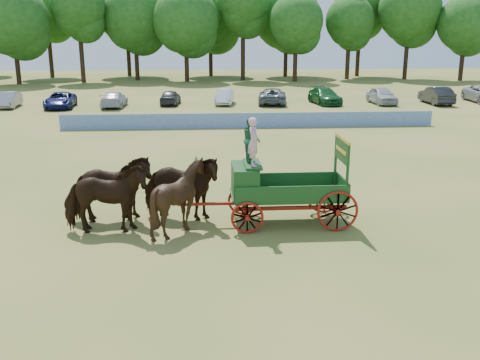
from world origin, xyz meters
name	(u,v)px	position (x,y,z in m)	size (l,w,h in m)	color
ground	(319,209)	(0.00, 0.00, 0.00)	(160.00, 160.00, 0.00)	olive
horse_lead_left	(105,199)	(-7.52, -1.92, 1.18)	(1.28, 2.80, 2.36)	black
horse_lead_right	(111,189)	(-7.52, -0.82, 1.18)	(1.28, 2.80, 2.36)	black
horse_wheel_left	(180,197)	(-5.12, -1.92, 1.18)	(1.91, 2.15, 2.37)	black
horse_wheel_right	(181,188)	(-5.12, -0.82, 1.18)	(1.28, 2.80, 2.36)	black
farm_dray	(267,178)	(-2.16, -1.35, 1.63)	(6.00, 2.00, 3.75)	#A51F10
sponsor_banner	(250,120)	(-1.00, 18.00, 0.53)	(26.00, 0.08, 1.05)	#1E3FA3
parked_cars	(265,97)	(1.45, 30.17, 0.75)	(51.14, 6.88, 1.65)	silver
treeline	(176,13)	(-7.61, 59.49, 9.15)	(91.49, 24.18, 14.98)	#382314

